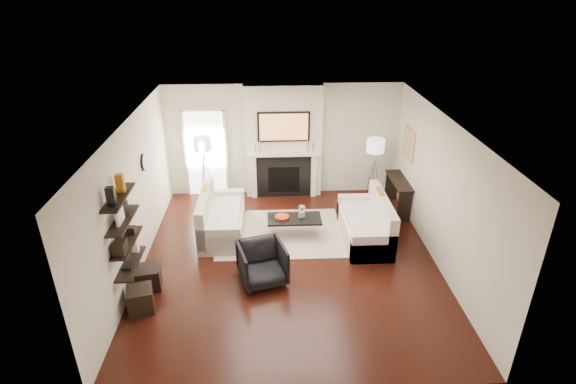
{
  "coord_description": "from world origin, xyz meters",
  "views": [
    {
      "loc": [
        -0.36,
        -7.12,
        4.91
      ],
      "look_at": [
        0.0,
        0.6,
        1.15
      ],
      "focal_mm": 28.0,
      "sensor_mm": 36.0,
      "label": 1
    }
  ],
  "objects_px": {
    "coffee_table": "(294,219)",
    "loveseat_right_base": "(364,230)",
    "lamp_left_shade": "(202,144)",
    "ottoman_near": "(149,277)",
    "armchair": "(262,262)",
    "loveseat_left_base": "(223,224)",
    "lamp_right_shade": "(376,146)"
  },
  "relations": [
    {
      "from": "coffee_table",
      "to": "lamp_right_shade",
      "type": "distance_m",
      "value": 2.58
    },
    {
      "from": "lamp_left_shade",
      "to": "lamp_right_shade",
      "type": "height_order",
      "value": "same"
    },
    {
      "from": "armchair",
      "to": "ottoman_near",
      "type": "distance_m",
      "value": 1.98
    },
    {
      "from": "coffee_table",
      "to": "loveseat_right_base",
      "type": "bearing_deg",
      "value": -7.78
    },
    {
      "from": "loveseat_left_base",
      "to": "armchair",
      "type": "bearing_deg",
      "value": -63.44
    },
    {
      "from": "lamp_left_shade",
      "to": "ottoman_near",
      "type": "height_order",
      "value": "lamp_left_shade"
    },
    {
      "from": "loveseat_right_base",
      "to": "coffee_table",
      "type": "relative_size",
      "value": 1.64
    },
    {
      "from": "loveseat_right_base",
      "to": "lamp_left_shade",
      "type": "xyz_separation_m",
      "value": [
        -3.42,
        1.88,
        1.24
      ]
    },
    {
      "from": "loveseat_left_base",
      "to": "lamp_left_shade",
      "type": "xyz_separation_m",
      "value": [
        -0.51,
        1.5,
        1.24
      ]
    },
    {
      "from": "loveseat_left_base",
      "to": "armchair",
      "type": "xyz_separation_m",
      "value": [
        0.84,
        -1.67,
        0.19
      ]
    },
    {
      "from": "lamp_left_shade",
      "to": "ottoman_near",
      "type": "xyz_separation_m",
      "value": [
        -0.62,
        -3.27,
        -1.25
      ]
    },
    {
      "from": "loveseat_left_base",
      "to": "ottoman_near",
      "type": "height_order",
      "value": "loveseat_left_base"
    },
    {
      "from": "lamp_left_shade",
      "to": "loveseat_left_base",
      "type": "bearing_deg",
      "value": -71.35
    },
    {
      "from": "lamp_right_shade",
      "to": "armchair",
      "type": "bearing_deg",
      "value": -131.59
    },
    {
      "from": "armchair",
      "to": "lamp_left_shade",
      "type": "distance_m",
      "value": 3.6
    },
    {
      "from": "coffee_table",
      "to": "armchair",
      "type": "xyz_separation_m",
      "value": [
        -0.65,
        -1.49,
        -0.0
      ]
    },
    {
      "from": "coffee_table",
      "to": "lamp_right_shade",
      "type": "bearing_deg",
      "value": 36.09
    },
    {
      "from": "loveseat_right_base",
      "to": "lamp_left_shade",
      "type": "distance_m",
      "value": 4.09
    },
    {
      "from": "armchair",
      "to": "lamp_left_shade",
      "type": "relative_size",
      "value": 1.99
    },
    {
      "from": "loveseat_right_base",
      "to": "coffee_table",
      "type": "xyz_separation_m",
      "value": [
        -1.42,
        0.19,
        0.19
      ]
    },
    {
      "from": "coffee_table",
      "to": "ottoman_near",
      "type": "xyz_separation_m",
      "value": [
        -2.61,
        -1.59,
        -0.2
      ]
    },
    {
      "from": "loveseat_left_base",
      "to": "loveseat_right_base",
      "type": "relative_size",
      "value": 1.0
    },
    {
      "from": "coffee_table",
      "to": "lamp_left_shade",
      "type": "bearing_deg",
      "value": 139.79
    },
    {
      "from": "loveseat_left_base",
      "to": "armchair",
      "type": "height_order",
      "value": "armchair"
    },
    {
      "from": "loveseat_left_base",
      "to": "ottoman_near",
      "type": "xyz_separation_m",
      "value": [
        -1.13,
        -1.77,
        -0.01
      ]
    },
    {
      "from": "ottoman_near",
      "to": "coffee_table",
      "type": "bearing_deg",
      "value": 31.27
    },
    {
      "from": "loveseat_left_base",
      "to": "lamp_left_shade",
      "type": "bearing_deg",
      "value": 108.65
    },
    {
      "from": "loveseat_left_base",
      "to": "lamp_left_shade",
      "type": "distance_m",
      "value": 2.01
    },
    {
      "from": "loveseat_right_base",
      "to": "armchair",
      "type": "distance_m",
      "value": 2.45
    },
    {
      "from": "armchair",
      "to": "lamp_right_shade",
      "type": "height_order",
      "value": "lamp_right_shade"
    },
    {
      "from": "armchair",
      "to": "lamp_right_shade",
      "type": "xyz_separation_m",
      "value": [
        2.56,
        2.88,
        1.05
      ]
    },
    {
      "from": "loveseat_left_base",
      "to": "coffee_table",
      "type": "xyz_separation_m",
      "value": [
        1.49,
        -0.18,
        0.19
      ]
    }
  ]
}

